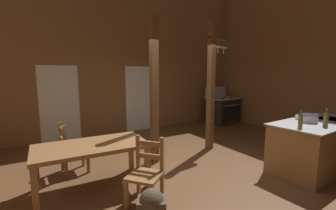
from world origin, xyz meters
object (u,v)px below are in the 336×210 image
Objects in this scene: bottle_tall_on_counter at (300,121)px; bottle_short_on_counter at (326,119)px; dining_table at (92,150)px; ladderback_chair_near_window at (146,173)px; mixing_bowl_on_counter at (302,118)px; ladderback_chair_by_post at (71,149)px; stove_range at (223,110)px; stockpot_on_counter at (309,118)px; kitchen_island at (317,145)px.

bottle_short_on_counter is at bearing -18.07° from bottle_tall_on_counter.
ladderback_chair_near_window is at bearing -55.58° from dining_table.
bottle_short_on_counter reaches higher than mixing_bowl_on_counter.
ladderback_chair_near_window reaches higher than dining_table.
ladderback_chair_by_post is 4.11× the size of mixing_bowl_on_counter.
bottle_short_on_counter is at bearing -34.29° from ladderback_chair_by_post.
stove_range reaches higher than dining_table.
bottle_tall_on_counter is (3.06, -1.57, 0.41)m from dining_table.
stockpot_on_counter is (-1.62, -3.84, 0.53)m from stove_range.
stove_range is at bearing 67.68° from mixing_bowl_on_counter.
dining_table is at bearing 124.42° from ladderback_chair_near_window.
bottle_tall_on_counter is at bearing -119.18° from stove_range.
dining_table is 7.53× the size of mixing_bowl_on_counter.
ladderback_chair_by_post is (-4.13, 2.28, -0.02)m from kitchen_island.
stove_range reaches higher than mixing_bowl_on_counter.
kitchen_island is at bearing 35.18° from bottle_short_on_counter.
dining_table is at bearing 159.33° from stockpot_on_counter.
stockpot_on_counter is at bearing 69.84° from bottle_short_on_counter.
bottle_tall_on_counter is (3.25, -2.39, 0.61)m from ladderback_chair_by_post.
stockpot_on_counter is 0.23m from mixing_bowl_on_counter.
stockpot_on_counter reaches higher than ladderback_chair_by_post.
dining_table is 5.64× the size of bottle_tall_on_counter.
ladderback_chair_near_window is 3.23m from stockpot_on_counter.
dining_table is 1.83× the size of ladderback_chair_by_post.
dining_table is 0.87m from ladderback_chair_by_post.
mixing_bowl_on_counter is at bearing 65.04° from bottle_short_on_counter.
bottle_tall_on_counter is (-0.75, -0.37, 0.08)m from mixing_bowl_on_counter.
bottle_tall_on_counter reaches higher than stockpot_on_counter.
bottle_tall_on_counter is at bearing -153.51° from mixing_bowl_on_counter.
stove_range is (1.36, 3.90, 0.02)m from kitchen_island.
stockpot_on_counter is at bearing -29.78° from ladderback_chair_by_post.
stockpot_on_counter reaches higher than dining_table.
bottle_tall_on_counter is 0.96× the size of bottle_short_on_counter.
ladderback_chair_by_post is at bearing 153.17° from mixing_bowl_on_counter.
ladderback_chair_by_post is at bearing -163.57° from stove_range.
bottle_short_on_counter is (3.56, -1.73, 0.41)m from dining_table.
kitchen_island is 9.54× the size of mixing_bowl_on_counter.
dining_table is 3.98m from bottle_short_on_counter.
kitchen_island is 1.67× the size of stove_range.
kitchen_island is 3.45m from ladderback_chair_near_window.
dining_table is at bearing -77.26° from ladderback_chair_by_post.
dining_table is 5.42× the size of bottle_short_on_counter.
stove_range reaches higher than bottle_tall_on_counter.
stockpot_on_counter is at bearing -122.52° from mixing_bowl_on_counter.
bottle_tall_on_counter reaches higher than kitchen_island.
mixing_bowl_on_counter is at bearing -6.71° from ladderback_chair_near_window.
ladderback_chair_near_window is at bearing 169.56° from stockpot_on_counter.
stove_range is 4.20m from stockpot_on_counter.
ladderback_chair_near_window is 4.11× the size of mixing_bowl_on_counter.
dining_table is 3.96m from stockpot_on_counter.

